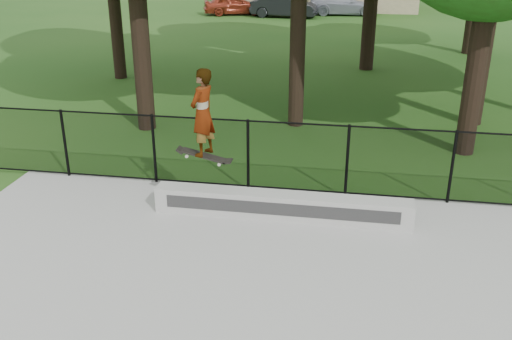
# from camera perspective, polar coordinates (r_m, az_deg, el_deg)

# --- Properties ---
(grind_ledge) EXTENTS (4.78, 0.40, 0.49)m
(grind_ledge) POSITION_cam_1_polar(r_m,az_deg,el_deg) (10.60, 2.58, -3.59)
(grind_ledge) COLOR #B6B6B0
(grind_ledge) RESTS_ON concrete_slab
(car_a) EXTENTS (4.20, 2.76, 1.34)m
(car_a) POSITION_cam_1_polar(r_m,az_deg,el_deg) (38.75, -2.23, 16.23)
(car_a) COLOR maroon
(car_a) RESTS_ON ground
(car_b) EXTENTS (3.89, 1.77, 1.38)m
(car_b) POSITION_cam_1_polar(r_m,az_deg,el_deg) (37.56, 2.81, 16.05)
(car_b) COLOR black
(car_b) RESTS_ON ground
(car_c) EXTENTS (4.25, 2.13, 1.30)m
(car_c) POSITION_cam_1_polar(r_m,az_deg,el_deg) (39.10, 8.71, 16.03)
(car_c) COLOR #9A9EAF
(car_c) RESTS_ON ground
(skater_airborne) EXTENTS (0.83, 0.67, 1.76)m
(skater_airborne) POSITION_cam_1_polar(r_m,az_deg,el_deg) (10.15, -5.35, 5.54)
(skater_airborne) COLOR black
(skater_airborne) RESTS_ON ground
(chainlink_fence) EXTENTS (16.06, 0.06, 1.50)m
(chainlink_fence) POSITION_cam_1_polar(r_m,az_deg,el_deg) (11.43, 9.11, 0.93)
(chainlink_fence) COLOR black
(chainlink_fence) RESTS_ON concrete_slab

